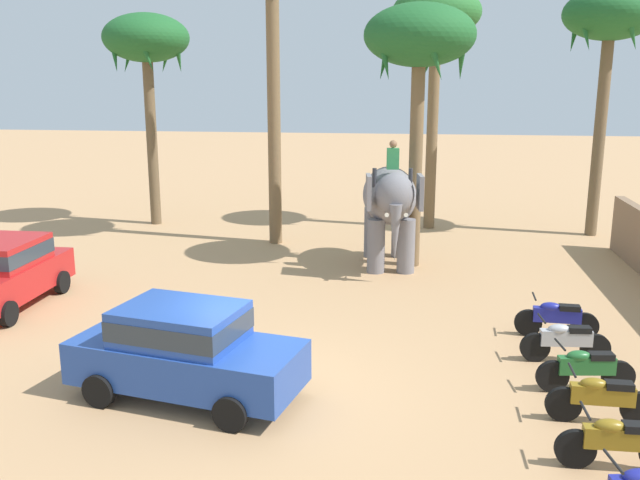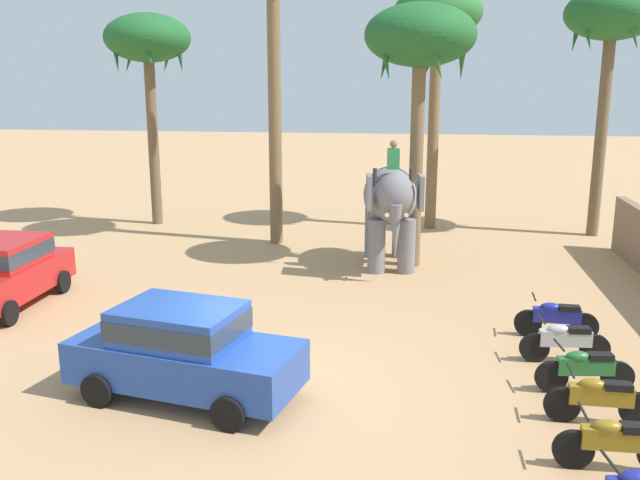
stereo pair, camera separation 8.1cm
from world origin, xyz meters
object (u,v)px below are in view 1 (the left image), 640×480
motorcycle_far_in_row (566,340)px  motorcycle_end_of_row (557,317)px  elephant_with_mahout (390,202)px  car_parked_far_side (3,271)px  car_sedan_foreground (185,348)px  palm_tree_leaning_seaward (610,22)px  motorcycle_fourth_in_row (586,368)px  motorcycle_mid_row (602,398)px  palm_tree_left_of_road (419,42)px  palm_tree_behind_elephant (146,44)px  palm_tree_near_hut (436,20)px  motorcycle_second_in_row (619,441)px

motorcycle_far_in_row → motorcycle_end_of_row: bearing=86.4°
elephant_with_mahout → motorcycle_end_of_row: size_ratio=2.20×
car_parked_far_side → motorcycle_far_in_row: (13.18, -1.70, -0.46)m
car_sedan_foreground → palm_tree_leaning_seaward: bearing=54.6°
elephant_with_mahout → motorcycle_fourth_in_row: 9.19m
car_parked_far_side → motorcycle_end_of_row: bearing=-1.3°
car_sedan_foreground → motorcycle_end_of_row: 8.18m
motorcycle_mid_row → motorcycle_far_in_row: (-0.06, 2.56, 0.00)m
motorcycle_fourth_in_row → palm_tree_left_of_road: palm_tree_left_of_road is taller
motorcycle_far_in_row → palm_tree_left_of_road: bearing=113.7°
motorcycle_fourth_in_row → motorcycle_far_in_row: bearing=93.5°
palm_tree_behind_elephant → palm_tree_left_of_road: size_ratio=1.03×
car_parked_far_side → motorcycle_fourth_in_row: 13.62m
elephant_with_mahout → motorcycle_far_in_row: bearing=-60.8°
motorcycle_mid_row → palm_tree_leaning_seaward: palm_tree_leaning_seaward is taller
car_sedan_foreground → palm_tree_behind_elephant: 16.75m
palm_tree_leaning_seaward → palm_tree_near_hut: bearing=175.6°
palm_tree_leaning_seaward → motorcycle_far_in_row: bearing=-105.4°
motorcycle_second_in_row → motorcycle_far_in_row: same height
motorcycle_second_in_row → palm_tree_behind_elephant: 21.56m
motorcycle_end_of_row → palm_tree_left_of_road: bearing=119.3°
motorcycle_mid_row → motorcycle_fourth_in_row: 1.20m
motorcycle_second_in_row → motorcycle_end_of_row: bearing=88.4°
elephant_with_mahout → motorcycle_second_in_row: bearing=-70.9°
motorcycle_fourth_in_row → palm_tree_near_hut: bearing=100.5°
motorcycle_second_in_row → motorcycle_far_in_row: bearing=89.1°
palm_tree_behind_elephant → palm_tree_leaning_seaward: palm_tree_leaning_seaward is taller
car_sedan_foreground → motorcycle_second_in_row: car_sedan_foreground is taller
palm_tree_behind_elephant → palm_tree_leaning_seaward: (16.50, 0.22, 0.63)m
motorcycle_fourth_in_row → motorcycle_end_of_row: 2.75m
elephant_with_mahout → motorcycle_end_of_row: elephant_with_mahout is taller
car_sedan_foreground → motorcycle_second_in_row: (7.01, -1.45, -0.46)m
car_sedan_foreground → palm_tree_near_hut: size_ratio=0.50×
car_parked_far_side → palm_tree_behind_elephant: bearing=89.8°
motorcycle_end_of_row → palm_tree_leaning_seaward: bearing=73.1°
motorcycle_mid_row → palm_tree_near_hut: 16.94m
motorcycle_fourth_in_row → palm_tree_near_hut: 15.88m
motorcycle_second_in_row → palm_tree_left_of_road: (-3.03, 11.04, 6.12)m
motorcycle_second_in_row → motorcycle_fourth_in_row: same height
car_parked_far_side → palm_tree_left_of_road: 12.75m
palm_tree_near_hut → palm_tree_leaning_seaward: size_ratio=1.02×
car_sedan_foreground → motorcycle_far_in_row: car_sedan_foreground is taller
motorcycle_second_in_row → palm_tree_near_hut: size_ratio=0.20×
palm_tree_behind_elephant → palm_tree_left_of_road: 11.18m
motorcycle_mid_row → palm_tree_near_hut: (-2.56, 15.14, 7.15)m
motorcycle_second_in_row → motorcycle_end_of_row: (0.15, 5.38, 0.00)m
car_sedan_foreground → car_parked_far_side: same height
motorcycle_second_in_row → palm_tree_leaning_seaward: bearing=78.1°
motorcycle_far_in_row → palm_tree_leaning_seaward: 14.40m
motorcycle_end_of_row → palm_tree_behind_elephant: palm_tree_behind_elephant is taller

